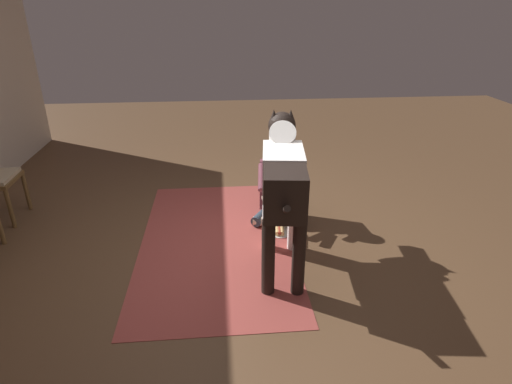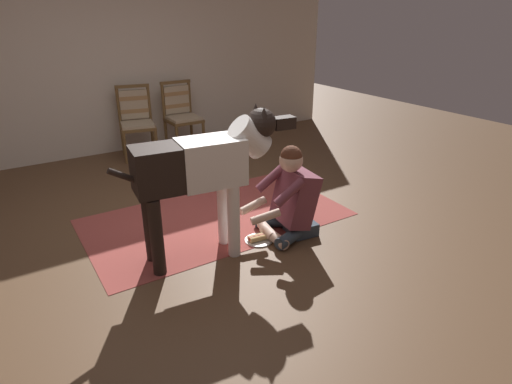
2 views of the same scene
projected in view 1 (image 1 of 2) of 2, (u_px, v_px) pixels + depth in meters
name	position (u px, v px, depth m)	size (l,w,h in m)	color
ground_plane	(228.00, 257.00, 3.77)	(12.99, 12.99, 0.00)	brown
area_rug	(217.00, 240.00, 4.01)	(2.53, 1.43, 0.01)	#963E37
person_sitting_on_floor	(279.00, 187.00, 4.30)	(0.71, 0.57, 0.86)	#2F3D4A
large_dog	(283.00, 178.00, 3.39)	(1.54, 0.42, 1.24)	white
hot_dog_on_plate	(279.00, 230.00, 4.15)	(0.25, 0.25, 0.06)	silver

